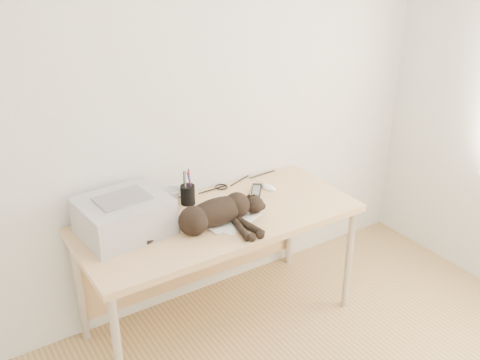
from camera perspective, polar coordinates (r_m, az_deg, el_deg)
wall_back at (r=3.09m, az=-5.86°, el=8.02°), size 3.50×0.00×3.50m
desk at (r=3.15m, az=-3.02°, el=-5.37°), size 1.60×0.70×0.74m
printer at (r=2.88m, az=-12.29°, el=-3.74°), size 0.47×0.41×0.21m
papers at (r=3.00m, az=-1.15°, el=-4.01°), size 0.40×0.33×0.01m
cat at (r=2.89m, az=-2.77°, el=-3.70°), size 0.71×0.32×0.16m
mug at (r=3.15m, az=-7.28°, el=-1.74°), size 0.14×0.14×0.10m
pen_cup at (r=3.14m, az=-5.59°, el=-1.53°), size 0.08×0.08×0.22m
remote_grey at (r=3.12m, az=-8.04°, el=-2.85°), size 0.11×0.19×0.02m
remote_black at (r=3.26m, az=1.73°, el=-1.29°), size 0.17×0.19×0.02m
mouse at (r=3.33m, az=3.09°, el=-0.63°), size 0.08×0.12×0.04m
cable_tangle at (r=3.25m, az=-5.03°, el=-1.56°), size 1.36×0.08×0.01m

